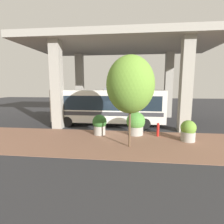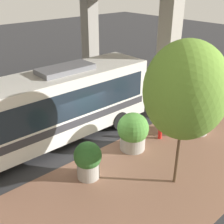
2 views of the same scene
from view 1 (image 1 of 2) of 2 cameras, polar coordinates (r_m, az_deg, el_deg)
ground_plane at (r=15.12m, az=1.98°, el=-6.21°), size 80.00×80.00×0.00m
sidewalk_strip at (r=12.26m, az=0.85°, el=-9.76°), size 6.00×40.00×0.02m
overpass at (r=18.91m, az=3.11°, el=18.99°), size 9.40×19.06×8.37m
bus at (r=16.84m, az=-1.23°, el=2.23°), size 2.59×10.59×3.68m
fire_hydrant at (r=13.87m, az=14.77°, el=-5.57°), size 0.41×0.20×1.07m
planter_front at (r=13.90m, az=7.75°, el=-3.68°), size 1.47×1.47×1.85m
planter_middle at (r=13.85m, az=-4.08°, el=-4.02°), size 1.13×1.13×1.61m
planter_back at (r=13.35m, az=23.62°, el=-5.66°), size 1.04×1.04×1.50m
street_tree_near at (r=10.75m, az=5.99°, el=8.87°), size 2.92×2.92×5.69m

